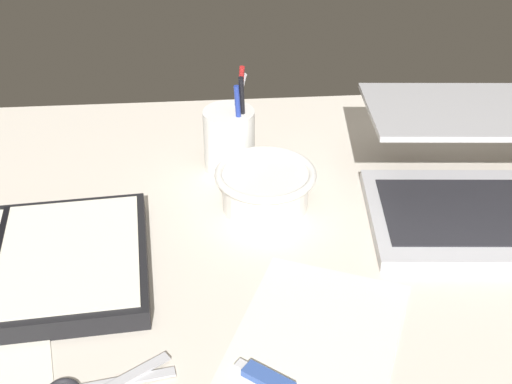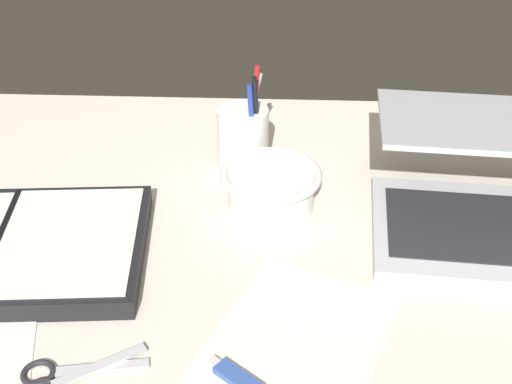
{
  "view_description": "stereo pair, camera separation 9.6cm",
  "coord_description": "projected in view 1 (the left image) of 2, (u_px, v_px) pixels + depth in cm",
  "views": [
    {
      "loc": [
        -4.29,
        -71.42,
        62.44
      ],
      "look_at": [
        1.88,
        7.95,
        9.0
      ],
      "focal_mm": 50.0,
      "sensor_mm": 36.0,
      "label": 1
    },
    {
      "loc": [
        5.28,
        -71.58,
        62.44
      ],
      "look_at": [
        1.88,
        7.95,
        9.0
      ],
      "focal_mm": 50.0,
      "sensor_mm": 36.0,
      "label": 2
    }
  ],
  "objects": [
    {
      "name": "desk_top",
      "position": [
        246.0,
        277.0,
        0.94
      ],
      "size": [
        140.0,
        100.0,
        2.0
      ],
      "primitive_type": "cube",
      "color": "beige",
      "rests_on": "ground"
    },
    {
      "name": "usb_drive",
      "position": [
        267.0,
        379.0,
        0.77
      ],
      "size": [
        6.62,
        5.75,
        1.0
      ],
      "rotation": [
        0.0,
        0.0,
        0.89
      ],
      "color": "#33519E",
      "rests_on": "desk_top"
    },
    {
      "name": "bowl",
      "position": [
        265.0,
        187.0,
        1.03
      ],
      "size": [
        14.74,
        14.74,
        6.21
      ],
      "color": "silver",
      "rests_on": "desk_top"
    },
    {
      "name": "pen_cup",
      "position": [
        230.0,
        139.0,
        1.12
      ],
      "size": [
        8.04,
        8.04,
        16.95
      ],
      "color": "white",
      "rests_on": "desk_top"
    },
    {
      "name": "paper_sheet_front",
      "position": [
        314.0,
        342.0,
        0.82
      ],
      "size": [
        27.15,
        31.45,
        0.16
      ],
      "primitive_type": "cube",
      "rotation": [
        0.0,
        0.0,
        -0.4
      ],
      "color": "silver",
      "rests_on": "desk_top"
    },
    {
      "name": "laptop",
      "position": [
        477.0,
        179.0,
        1.02
      ],
      "size": [
        33.44,
        34.55,
        14.69
      ],
      "rotation": [
        0.0,
        0.0,
        -0.08
      ],
      "color": "#B7B7BC",
      "rests_on": "desk_top"
    }
  ]
}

